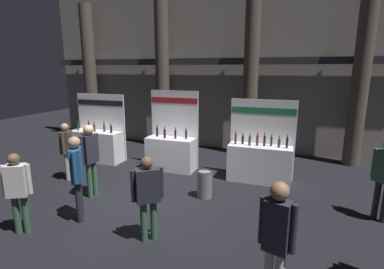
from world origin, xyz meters
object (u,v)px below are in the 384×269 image
(exhibitor_booth_0, at_px, (98,143))
(visitor_9, at_px, (77,171))
(trash_bin, at_px, (205,184))
(visitor_4, at_px, (90,155))
(visitor_1, at_px, (66,147))
(visitor_8, at_px, (148,191))
(exhibitor_booth_1, at_px, (171,150))
(visitor_3, at_px, (17,187))
(exhibitor_booth_2, at_px, (260,160))
(visitor_7, at_px, (277,236))

(exhibitor_booth_0, relative_size, visitor_9, 1.26)
(trash_bin, height_order, visitor_4, visitor_4)
(visitor_1, xyz_separation_m, visitor_8, (3.62, -1.95, -0.00))
(exhibitor_booth_1, relative_size, visitor_3, 1.53)
(exhibitor_booth_0, bearing_deg, exhibitor_booth_1, 0.74)
(trash_bin, distance_m, visitor_9, 2.98)
(visitor_3, distance_m, visitor_8, 2.50)
(exhibitor_booth_2, bearing_deg, visitor_9, -132.73)
(trash_bin, bearing_deg, visitor_4, -161.42)
(exhibitor_booth_1, relative_size, exhibitor_booth_2, 1.08)
(visitor_4, distance_m, visitor_7, 4.98)
(visitor_4, bearing_deg, visitor_7, 75.64)
(visitor_7, xyz_separation_m, visitor_8, (-2.29, 0.85, -0.09))
(visitor_8, height_order, visitor_9, visitor_9)
(exhibitor_booth_1, xyz_separation_m, visitor_8, (1.19, -3.74, 0.35))
(exhibitor_booth_0, xyz_separation_m, visitor_9, (2.23, -3.54, 0.47))
(visitor_8, bearing_deg, visitor_9, 134.52)
(trash_bin, xyz_separation_m, visitor_9, (-2.12, -1.95, 0.74))
(visitor_4, distance_m, visitor_8, 2.55)
(visitor_1, bearing_deg, exhibitor_booth_1, 105.00)
(exhibitor_booth_0, height_order, visitor_3, exhibitor_booth_0)
(trash_bin, xyz_separation_m, visitor_4, (-2.64, -0.89, 0.74))
(visitor_3, bearing_deg, visitor_9, 20.13)
(visitor_8, bearing_deg, visitor_1, 111.91)
(exhibitor_booth_1, height_order, visitor_4, exhibitor_booth_1)
(exhibitor_booth_0, relative_size, visitor_3, 1.42)
(exhibitor_booth_2, distance_m, visitor_7, 4.62)
(exhibitor_booth_1, xyz_separation_m, visitor_4, (-1.04, -2.51, 0.46))
(visitor_1, height_order, visitor_8, visitor_1)
(exhibitor_booth_2, distance_m, trash_bin, 1.95)
(exhibitor_booth_1, distance_m, visitor_9, 3.64)
(exhibitor_booth_2, xyz_separation_m, visitor_8, (-1.54, -3.69, 0.36))
(visitor_7, bearing_deg, exhibitor_booth_0, -20.71)
(visitor_4, bearing_deg, visitor_1, -106.74)
(exhibitor_booth_2, bearing_deg, visitor_8, -112.64)
(visitor_4, height_order, visitor_9, visitor_4)
(visitor_3, relative_size, visitor_9, 0.89)
(exhibitor_booth_0, xyz_separation_m, trash_bin, (4.36, -1.58, -0.27))
(trash_bin, distance_m, visitor_3, 3.99)
(trash_bin, bearing_deg, visitor_7, -57.76)
(visitor_9, bearing_deg, visitor_7, -138.04)
(visitor_7, bearing_deg, visitor_9, 1.14)
(exhibitor_booth_1, height_order, visitor_8, exhibitor_booth_1)
(exhibitor_booth_0, distance_m, visitor_9, 4.21)
(exhibitor_booth_2, distance_m, visitor_9, 4.81)
(exhibitor_booth_2, bearing_deg, visitor_3, -132.67)
(exhibitor_booth_2, bearing_deg, visitor_4, -146.94)
(trash_bin, distance_m, visitor_7, 3.59)
(visitor_4, xyz_separation_m, visitor_9, (0.52, -1.07, -0.00))
(visitor_1, bearing_deg, visitor_3, 3.67)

